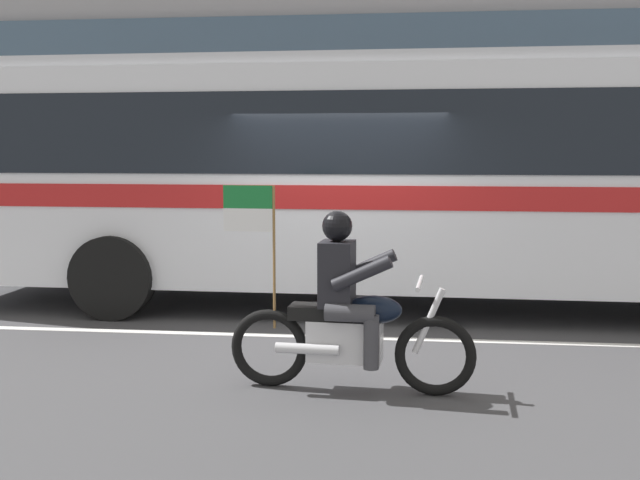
# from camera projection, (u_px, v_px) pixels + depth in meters

# --- Properties ---
(ground_plane) EXTENTS (60.00, 60.00, 0.00)m
(ground_plane) POSITION_uv_depth(u_px,v_px,m) (338.00, 325.00, 9.09)
(ground_plane) COLOR #3D3D3F
(sidewalk_curb) EXTENTS (28.00, 3.80, 0.15)m
(sidewalk_curb) POSITION_uv_depth(u_px,v_px,m) (363.00, 259.00, 14.12)
(sidewalk_curb) COLOR #B7B2A8
(sidewalk_curb) RESTS_ON ground_plane
(lane_center_stripe) EXTENTS (26.60, 0.14, 0.01)m
(lane_center_stripe) POSITION_uv_depth(u_px,v_px,m) (333.00, 337.00, 8.50)
(lane_center_stripe) COLOR silver
(lane_center_stripe) RESTS_ON ground_plane
(transit_bus) EXTENTS (13.18, 2.84, 3.22)m
(transit_bus) POSITION_uv_depth(u_px,v_px,m) (444.00, 165.00, 9.91)
(transit_bus) COLOR silver
(transit_bus) RESTS_ON ground_plane
(motorcycle_with_rider) EXTENTS (2.19, 0.64, 1.78)m
(motorcycle_with_rider) POSITION_uv_depth(u_px,v_px,m) (348.00, 315.00, 6.55)
(motorcycle_with_rider) COLOR black
(motorcycle_with_rider) RESTS_ON ground_plane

